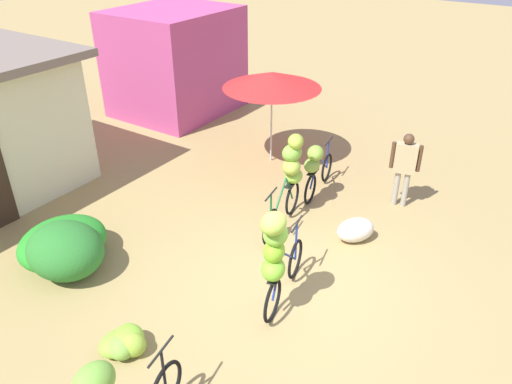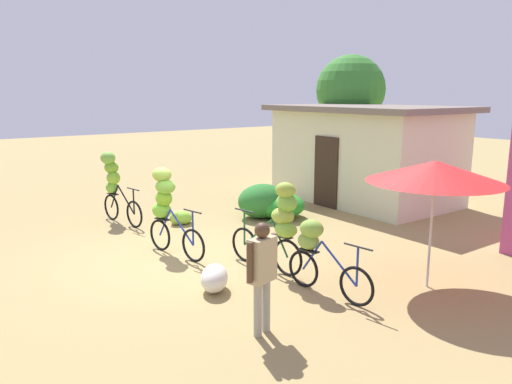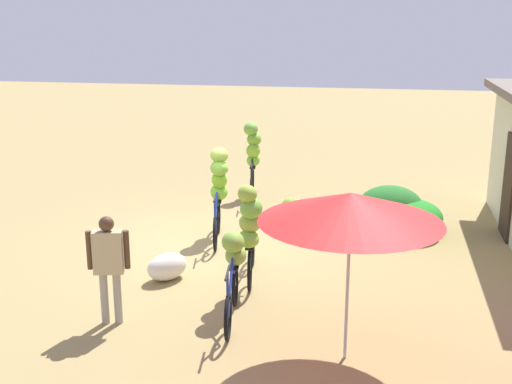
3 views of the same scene
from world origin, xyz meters
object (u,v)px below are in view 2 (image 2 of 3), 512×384
object	(u,v)px
building_low	(365,153)
person_vendor	(262,267)
produce_sack	(214,278)
bicycle_leftmost	(114,180)
market_umbrella	(435,172)
bicycle_by_shop	(317,250)
tree_behind_building	(351,91)
bicycle_center_loaded	(280,220)
bicycle_near_pile	(166,202)
banana_pile_on_ground	(181,218)

from	to	relation	value
building_low	person_vendor	size ratio (longest dim) A/B	3.56
produce_sack	bicycle_leftmost	bearing A→B (deg)	176.83
market_umbrella	bicycle_leftmost	distance (m)	7.78
bicycle_by_shop	produce_sack	xyz separation A→B (m)	(-0.99, -1.35, -0.49)
tree_behind_building	bicycle_center_loaded	size ratio (longest dim) A/B	2.59
building_low	bicycle_center_loaded	xyz separation A→B (m)	(3.36, -5.91, -0.45)
tree_behind_building	produce_sack	world-z (taller)	tree_behind_building
market_umbrella	bicycle_leftmost	world-z (taller)	market_umbrella
bicycle_near_pile	bicycle_center_loaded	bearing A→B (deg)	25.85
tree_behind_building	person_vendor	xyz separation A→B (m)	(7.55, -9.52, -2.33)
market_umbrella	person_vendor	world-z (taller)	market_umbrella
bicycle_leftmost	produce_sack	size ratio (longest dim) A/B	2.52
building_low	bicycle_by_shop	world-z (taller)	building_low
market_umbrella	bicycle_leftmost	bearing A→B (deg)	-159.52
building_low	bicycle_center_loaded	bearing A→B (deg)	-60.39
market_umbrella	bicycle_by_shop	size ratio (longest dim) A/B	1.31
market_umbrella	building_low	bearing A→B (deg)	141.01
banana_pile_on_ground	produce_sack	bearing A→B (deg)	-20.13
banana_pile_on_ground	bicycle_near_pile	bearing A→B (deg)	-34.18
building_low	bicycle_leftmost	size ratio (longest dim) A/B	3.13
bicycle_by_shop	bicycle_leftmost	bearing A→B (deg)	-170.51
tree_behind_building	bicycle_leftmost	distance (m)	9.28
bicycle_by_shop	person_vendor	size ratio (longest dim) A/B	1.08
produce_sack	bicycle_center_loaded	bearing A→B (deg)	90.33
building_low	bicycle_by_shop	size ratio (longest dim) A/B	3.31
produce_sack	market_umbrella	bearing A→B (deg)	57.27
produce_sack	banana_pile_on_ground	bearing A→B (deg)	159.87
building_low	bicycle_leftmost	distance (m)	7.26
bicycle_center_loaded	tree_behind_building	bearing A→B (deg)	126.79
market_umbrella	produce_sack	xyz separation A→B (m)	(-1.93, -3.00, -1.73)
bicycle_near_pile	bicycle_center_loaded	world-z (taller)	bicycle_near_pile
building_low	banana_pile_on_ground	xyz separation A→B (m)	(-0.75, -5.77, -1.27)
banana_pile_on_ground	bicycle_by_shop	bearing A→B (deg)	-1.81
tree_behind_building	person_vendor	size ratio (longest dim) A/B	2.92
bicycle_near_pile	bicycle_by_shop	size ratio (longest dim) A/B	1.04
market_umbrella	banana_pile_on_ground	size ratio (longest dim) A/B	3.03
market_umbrella	banana_pile_on_ground	bearing A→B (deg)	-166.14
bicycle_leftmost	banana_pile_on_ground	xyz separation A→B (m)	(1.20, 1.21, -0.90)
building_low	bicycle_leftmost	xyz separation A→B (m)	(-1.94, -6.99, -0.38)
market_umbrella	banana_pile_on_ground	distance (m)	6.47
bicycle_by_shop	banana_pile_on_ground	bearing A→B (deg)	178.19
bicycle_near_pile	bicycle_leftmost	bearing A→B (deg)	179.50
market_umbrella	produce_sack	bearing A→B (deg)	-122.73
bicycle_leftmost	bicycle_center_loaded	size ratio (longest dim) A/B	1.01
bicycle_near_pile	produce_sack	distance (m)	2.44
person_vendor	bicycle_center_loaded	bearing A→B (deg)	135.49
bicycle_center_loaded	bicycle_by_shop	bearing A→B (deg)	-1.49
market_umbrella	person_vendor	distance (m)	3.40
tree_behind_building	bicycle_leftmost	world-z (taller)	tree_behind_building
building_low	bicycle_by_shop	xyz separation A→B (m)	(4.35, -5.93, -0.72)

